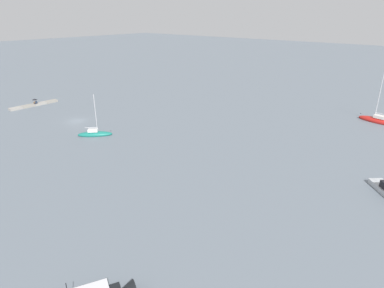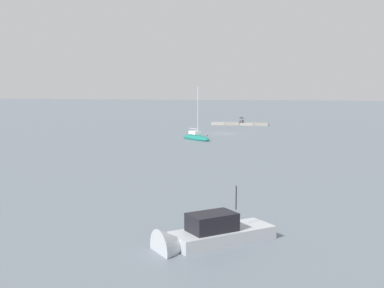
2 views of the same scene
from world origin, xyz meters
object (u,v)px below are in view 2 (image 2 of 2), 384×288
(person_seated_blue_left, at_px, (243,122))
(motorboat_grey_near, at_px, (205,238))
(umbrella_open_black, at_px, (242,118))
(sailboat_teal_mid, at_px, (196,138))
(person_seated_brown_right, at_px, (240,122))

(person_seated_blue_left, height_order, motorboat_grey_near, motorboat_grey_near)
(umbrella_open_black, bearing_deg, sailboat_teal_mid, 83.94)
(umbrella_open_black, relative_size, sailboat_teal_mid, 0.15)
(sailboat_teal_mid, height_order, motorboat_grey_near, sailboat_teal_mid)
(person_seated_brown_right, relative_size, umbrella_open_black, 0.54)
(person_seated_blue_left, height_order, person_seated_brown_right, same)
(umbrella_open_black, bearing_deg, person_seated_brown_right, 38.01)
(person_seated_brown_right, xyz_separation_m, motorboat_grey_near, (-8.72, 82.91, -0.44))
(person_seated_blue_left, xyz_separation_m, sailboat_teal_mid, (3.68, 31.93, -0.50))
(person_seated_brown_right, relative_size, motorboat_grey_near, 0.12)
(umbrella_open_black, xyz_separation_m, sailboat_teal_mid, (3.40, 31.99, -1.36))
(person_seated_blue_left, distance_m, motorboat_grey_near, 83.47)
(person_seated_blue_left, bearing_deg, person_seated_brown_right, 11.25)
(sailboat_teal_mid, relative_size, motorboat_grey_near, 1.40)
(umbrella_open_black, relative_size, motorboat_grey_near, 0.21)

